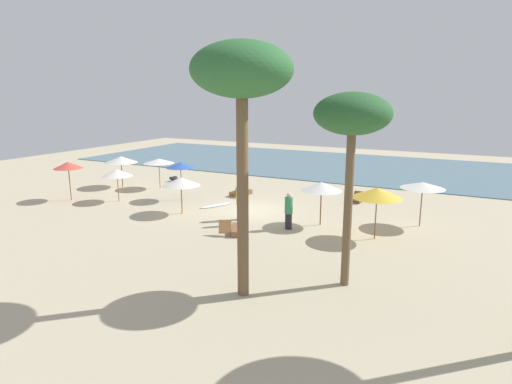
% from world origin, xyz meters
% --- Properties ---
extents(ground_plane, '(60.00, 60.00, 0.00)m').
position_xyz_m(ground_plane, '(0.00, 0.00, 0.00)').
color(ground_plane, '#BCAD8E').
extents(ocean_water, '(48.00, 16.00, 0.06)m').
position_xyz_m(ocean_water, '(0.00, 17.00, 0.03)').
color(ocean_water, slate).
rests_on(ocean_water, ground_plane).
extents(umbrella_0, '(1.99, 1.99, 2.16)m').
position_xyz_m(umbrella_0, '(4.34, -1.00, 1.94)').
color(umbrella_0, brown).
rests_on(umbrella_0, ground_plane).
extents(umbrella_1, '(2.23, 2.23, 2.13)m').
position_xyz_m(umbrella_1, '(-10.79, 1.35, 1.90)').
color(umbrella_1, brown).
rests_on(umbrella_1, ground_plane).
extents(umbrella_2, '(1.81, 1.81, 1.95)m').
position_xyz_m(umbrella_2, '(-7.98, -1.90, 1.74)').
color(umbrella_2, brown).
rests_on(umbrella_2, ground_plane).
extents(umbrella_3, '(2.19, 2.19, 2.34)m').
position_xyz_m(umbrella_3, '(7.18, -1.93, 2.10)').
color(umbrella_3, brown).
rests_on(umbrella_3, ground_plane).
extents(umbrella_4, '(2.03, 2.03, 1.97)m').
position_xyz_m(umbrella_4, '(-2.96, -2.40, 1.75)').
color(umbrella_4, olive).
rests_on(umbrella_4, ground_plane).
extents(umbrella_5, '(1.76, 1.76, 2.32)m').
position_xyz_m(umbrella_5, '(-4.85, 0.13, 2.14)').
color(umbrella_5, olive).
rests_on(umbrella_5, ground_plane).
extents(umbrella_6, '(2.09, 2.09, 2.18)m').
position_xyz_m(umbrella_6, '(8.72, 1.02, 2.02)').
color(umbrella_6, brown).
rests_on(umbrella_6, ground_plane).
extents(umbrella_7, '(1.71, 1.71, 2.34)m').
position_xyz_m(umbrella_7, '(-10.81, -2.96, 2.13)').
color(umbrella_7, brown).
rests_on(umbrella_7, ground_plane).
extents(umbrella_8, '(2.06, 2.06, 2.04)m').
position_xyz_m(umbrella_8, '(-8.17, 2.15, 1.87)').
color(umbrella_8, brown).
rests_on(umbrella_8, ground_plane).
extents(lounger_0, '(1.32, 1.76, 0.69)m').
position_xyz_m(lounger_0, '(1.32, -3.99, 0.17)').
color(lounger_0, brown).
rests_on(lounger_0, ground_plane).
extents(lounger_1, '(1.05, 1.77, 0.71)m').
position_xyz_m(lounger_1, '(-2.23, 2.80, 0.18)').
color(lounger_1, brown).
rests_on(lounger_1, ground_plane).
extents(lounger_2, '(0.79, 1.73, 0.72)m').
position_xyz_m(lounger_2, '(4.84, 4.72, 0.17)').
color(lounger_2, brown).
rests_on(lounger_2, ground_plane).
extents(person_0, '(0.45, 0.45, 1.76)m').
position_xyz_m(person_0, '(3.19, -2.30, 0.88)').
color(person_0, '#26262D').
rests_on(person_0, ground_plane).
extents(person_1, '(0.42, 0.42, 1.85)m').
position_xyz_m(person_1, '(1.01, -2.65, 0.96)').
color(person_1, '#2D4C8C').
rests_on(person_1, ground_plane).
extents(person_2, '(0.42, 0.42, 1.83)m').
position_xyz_m(person_2, '(0.38, -2.00, 0.92)').
color(person_2, '#338C59').
rests_on(person_2, ground_plane).
extents(palm_1, '(2.44, 2.44, 6.37)m').
position_xyz_m(palm_1, '(7.30, -7.16, 5.55)').
color(palm_1, brown).
rests_on(palm_1, ground_plane).
extents(palm_2, '(3.01, 3.01, 7.81)m').
position_xyz_m(palm_2, '(4.59, -9.34, 6.79)').
color(palm_2, brown).
rests_on(palm_2, ground_plane).
extents(dog, '(0.43, 0.85, 0.39)m').
position_xyz_m(dog, '(-8.85, 4.56, 0.20)').
color(dog, black).
rests_on(dog, ground_plane).
extents(surfboard, '(1.33, 2.15, 0.07)m').
position_xyz_m(surfboard, '(-2.21, -0.18, 0.04)').
color(surfboard, silver).
rests_on(surfboard, ground_plane).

